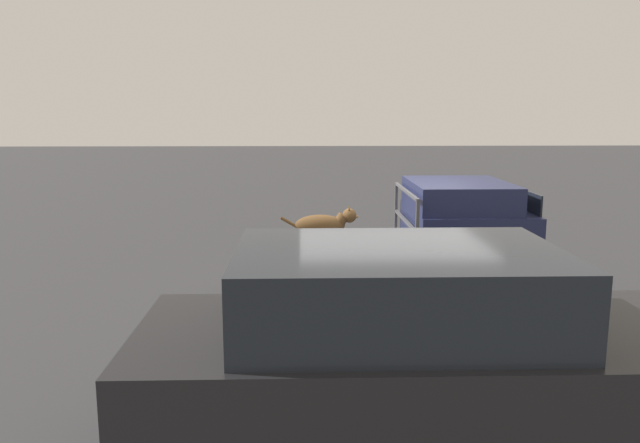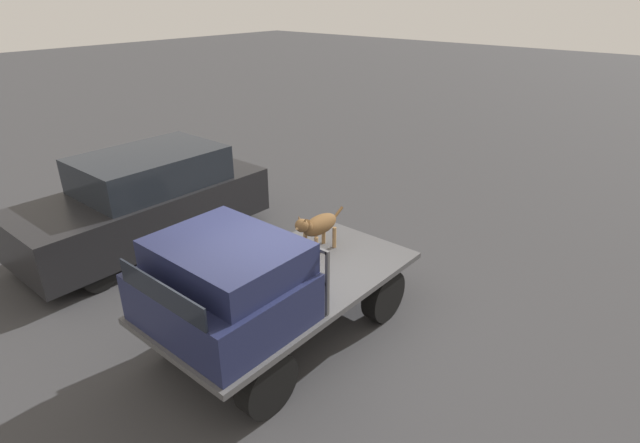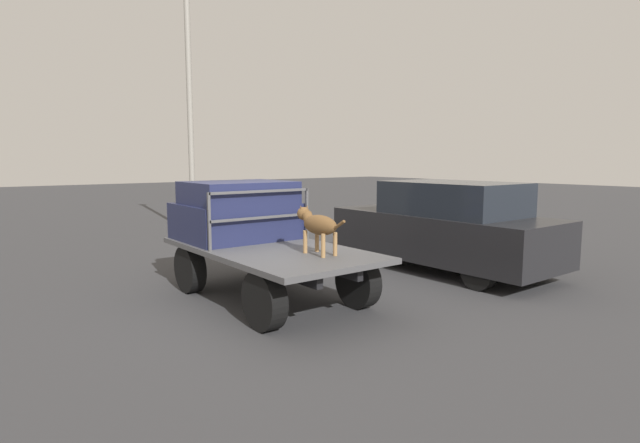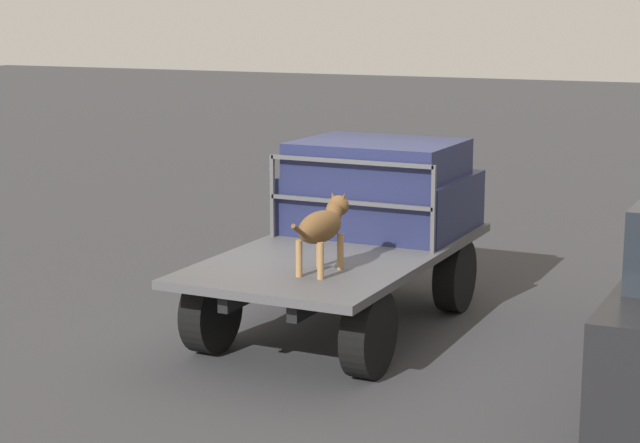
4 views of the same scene
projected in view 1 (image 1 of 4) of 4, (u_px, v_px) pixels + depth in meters
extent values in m
plane|color=#38383A|center=(388.00, 308.00, 8.86)|extent=(80.00, 80.00, 0.00)
cylinder|color=black|center=(457.00, 267.00, 9.61)|extent=(0.77, 0.24, 0.77)
cylinder|color=black|center=(488.00, 298.00, 8.03)|extent=(0.77, 0.24, 0.77)
cylinder|color=black|center=(306.00, 268.00, 9.54)|extent=(0.77, 0.24, 0.77)
cylinder|color=black|center=(307.00, 300.00, 7.96)|extent=(0.77, 0.24, 0.77)
cube|color=black|center=(386.00, 257.00, 9.07)|extent=(3.46, 0.10, 0.18)
cube|color=black|center=(393.00, 269.00, 8.41)|extent=(3.46, 0.10, 0.18)
cube|color=#4C4C4F|center=(390.00, 254.00, 8.72)|extent=(3.76, 1.93, 0.08)
cube|color=#1E2347|center=(465.00, 230.00, 8.69)|extent=(1.55, 1.81, 0.60)
cube|color=#1E2347|center=(459.00, 195.00, 8.60)|extent=(1.32, 1.66, 0.37)
cube|color=black|center=(521.00, 199.00, 8.63)|extent=(0.02, 1.48, 0.28)
cube|color=#4C4C4F|center=(396.00, 211.00, 9.51)|extent=(0.04, 0.04, 0.87)
cube|color=#4C4C4F|center=(417.00, 233.00, 7.77)|extent=(0.04, 0.04, 0.87)
cube|color=#4C4C4F|center=(406.00, 191.00, 8.56)|extent=(0.04, 1.77, 0.04)
cube|color=#4C4C4F|center=(405.00, 221.00, 8.64)|extent=(0.04, 1.77, 0.04)
cylinder|color=#9E7547|center=(335.00, 242.00, 8.52)|extent=(0.06, 0.06, 0.33)
cylinder|color=#9E7547|center=(336.00, 245.00, 8.32)|extent=(0.06, 0.06, 0.33)
cylinder|color=#9E7547|center=(304.00, 242.00, 8.51)|extent=(0.06, 0.06, 0.33)
cylinder|color=#9E7547|center=(305.00, 246.00, 8.30)|extent=(0.06, 0.06, 0.33)
ellipsoid|color=brown|center=(320.00, 225.00, 8.37)|extent=(0.67, 0.28, 0.28)
sphere|color=#9E7547|center=(334.00, 229.00, 8.38)|extent=(0.13, 0.13, 0.13)
cylinder|color=brown|center=(341.00, 219.00, 8.36)|extent=(0.20, 0.16, 0.19)
sphere|color=brown|center=(349.00, 216.00, 8.36)|extent=(0.19, 0.19, 0.19)
cone|color=#9E7547|center=(356.00, 217.00, 8.36)|extent=(0.11, 0.11, 0.11)
cone|color=brown|center=(348.00, 209.00, 8.39)|extent=(0.06, 0.08, 0.10)
cone|color=brown|center=(349.00, 210.00, 8.29)|extent=(0.06, 0.08, 0.10)
cylinder|color=brown|center=(291.00, 223.00, 8.35)|extent=(0.28, 0.04, 0.19)
cylinder|color=black|center=(555.00, 380.00, 5.82)|extent=(0.60, 0.20, 0.60)
cylinder|color=black|center=(255.00, 384.00, 5.74)|extent=(0.60, 0.20, 0.60)
cube|color=black|center=(424.00, 379.00, 4.93)|extent=(4.51, 1.85, 0.86)
cube|color=#1E232B|center=(398.00, 288.00, 4.79)|extent=(2.48, 1.67, 0.63)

